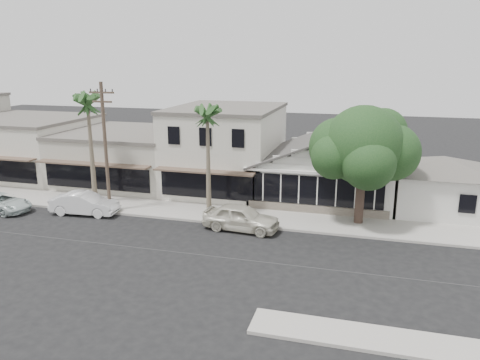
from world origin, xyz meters
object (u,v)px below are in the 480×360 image
(utility_pole, at_px, (105,145))
(car_1, at_px, (85,203))
(car_0, at_px, (241,217))
(car_2, at_px, (1,203))
(shade_tree, at_px, (362,147))

(utility_pole, relative_size, car_1, 1.93)
(utility_pole, bearing_deg, car_0, -5.03)
(car_2, height_order, shade_tree, shade_tree)
(shade_tree, bearing_deg, car_0, -155.56)
(car_2, bearing_deg, utility_pole, -68.88)
(utility_pole, bearing_deg, car_2, -166.67)
(car_0, relative_size, shade_tree, 0.63)
(car_0, bearing_deg, shade_tree, -60.77)
(utility_pole, distance_m, shade_tree, 16.94)
(car_1, bearing_deg, car_0, -95.42)
(car_1, xyz_separation_m, car_2, (-6.03, -1.02, -0.14))
(car_2, bearing_deg, car_1, -72.66)
(car_0, bearing_deg, car_1, 94.32)
(car_0, bearing_deg, utility_pole, 89.75)
(utility_pole, height_order, car_1, utility_pole)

